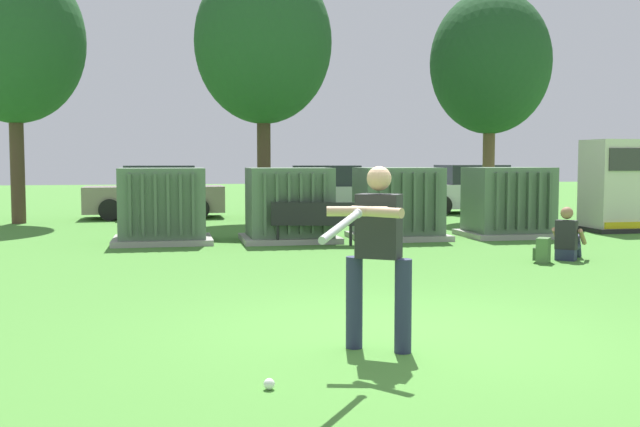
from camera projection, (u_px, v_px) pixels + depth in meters
ground_plane at (404, 333)px, 7.71m from camera, size 96.00×96.00×0.00m
transformer_west at (162, 207)px, 15.99m from camera, size 2.10×1.70×1.62m
transformer_mid_west at (289, 206)px, 16.33m from camera, size 2.10×1.70×1.62m
transformer_mid_east at (398, 204)px, 16.82m from camera, size 2.10×1.70×1.62m
transformer_east at (508, 203)px, 17.32m from camera, size 2.10×1.70×1.62m
generator_enclosure at (616, 186)px, 18.62m from camera, size 1.60×1.40×2.30m
park_bench at (314, 220)px, 15.53m from camera, size 1.84×0.78×0.92m
batter at (377, 248)px, 6.89m from camera, size 1.11×1.47×1.74m
sports_ball at (269, 384)px, 5.80m from camera, size 0.09×0.09×0.09m
seated_spectator at (568, 239)px, 13.33m from camera, size 0.73×0.75×0.96m
backpack at (543, 251)px, 12.92m from camera, size 0.37×0.37×0.44m
tree_left at (14, 41)px, 20.59m from camera, size 3.89×3.89×7.43m
tree_center_left at (263, 43)px, 21.02m from camera, size 3.90×3.90×7.45m
tree_center_right at (490, 63)px, 21.84m from camera, size 3.54×3.54×6.76m
parked_car_leftmost at (156, 193)px, 22.94m from camera, size 4.22×1.97×1.62m
parked_car_left_of_center at (322, 193)px, 23.36m from camera, size 4.40×2.38×1.62m
parked_car_right_of_center at (468, 190)px, 25.17m from camera, size 4.28×2.09×1.62m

